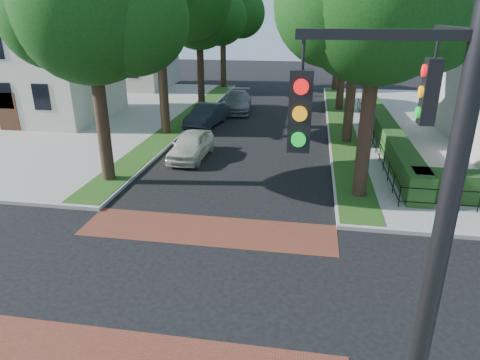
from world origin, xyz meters
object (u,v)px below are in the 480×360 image
(parked_car_middle, at_px, (207,115))
(parked_car_rear, at_px, (237,102))
(traffic_signal, at_px, (424,214))
(parked_car_front, at_px, (191,145))

(parked_car_middle, xyz_separation_m, parked_car_rear, (1.25, 4.80, 0.02))
(traffic_signal, distance_m, parked_car_rear, 28.20)
(parked_car_front, height_order, parked_car_middle, parked_car_middle)
(traffic_signal, relative_size, parked_car_middle, 1.80)
(parked_car_middle, bearing_deg, parked_car_front, -73.54)
(traffic_signal, height_order, parked_car_middle, traffic_signal)
(parked_car_front, xyz_separation_m, parked_car_rear, (0.43, 11.64, 0.04))
(parked_car_front, distance_m, parked_car_middle, 6.90)
(traffic_signal, bearing_deg, parked_car_front, 116.42)
(traffic_signal, xyz_separation_m, parked_car_rear, (-7.19, 26.98, -3.96))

